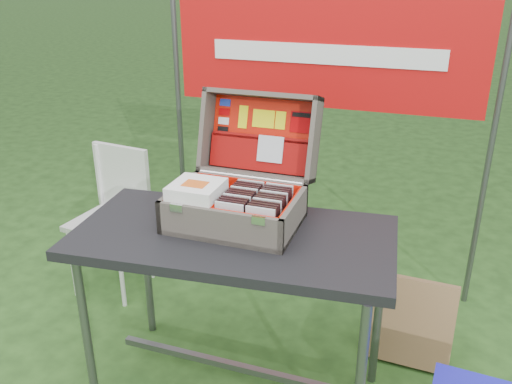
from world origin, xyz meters
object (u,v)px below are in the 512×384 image
at_px(table, 235,315).
at_px(chair, 109,224).
at_px(suitcase, 240,165).
at_px(cardboard_box, 410,322).

relative_size(table, chair, 1.54).
bearing_deg(table, suitcase, 93.55).
bearing_deg(table, cardboard_box, 28.45).
bearing_deg(table, chair, 145.39).
height_order(table, suitcase, suitcase).
bearing_deg(cardboard_box, chair, -179.91).
bearing_deg(suitcase, chair, 156.48).
relative_size(table, cardboard_box, 3.05).
xyz_separation_m(table, chair, (-0.96, 0.54, 0.01)).
relative_size(table, suitcase, 2.38).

